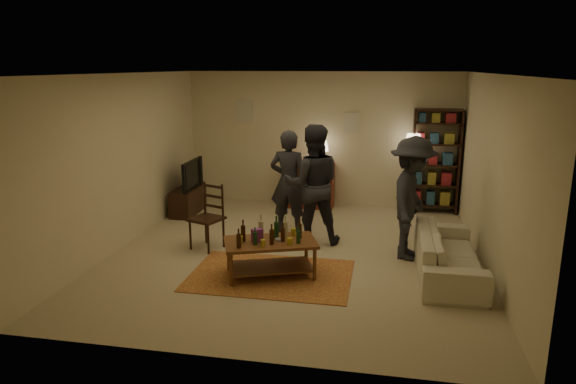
% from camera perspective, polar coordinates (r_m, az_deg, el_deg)
% --- Properties ---
extents(floor, '(6.00, 6.00, 0.00)m').
position_cam_1_polar(floor, '(7.95, 0.86, -6.82)').
color(floor, '#C6B793').
rests_on(floor, ground).
extents(room_shell, '(6.00, 6.00, 6.00)m').
position_cam_1_polar(room_shell, '(10.53, 0.21, 8.45)').
color(room_shell, beige).
rests_on(room_shell, ground).
extents(rug, '(2.20, 1.50, 0.01)m').
position_cam_1_polar(rug, '(7.16, -1.94, -9.22)').
color(rug, maroon).
rests_on(rug, ground).
extents(coffee_table, '(1.39, 1.06, 0.84)m').
position_cam_1_polar(coffee_table, '(7.00, -2.00, -6.00)').
color(coffee_table, brown).
rests_on(coffee_table, ground).
extents(dining_chair, '(0.59, 0.59, 1.04)m').
position_cam_1_polar(dining_chair, '(8.14, -8.77, -2.40)').
color(dining_chair, black).
rests_on(dining_chair, ground).
extents(tv_stand, '(0.40, 1.00, 1.06)m').
position_cam_1_polar(tv_stand, '(10.15, -11.06, -0.21)').
color(tv_stand, black).
rests_on(tv_stand, ground).
extents(dresser, '(1.00, 0.50, 1.36)m').
position_cam_1_polar(dresser, '(10.41, 2.40, 0.91)').
color(dresser, maroon).
rests_on(dresser, ground).
extents(bookshelf, '(0.90, 0.34, 2.02)m').
position_cam_1_polar(bookshelf, '(10.31, 16.04, 3.42)').
color(bookshelf, black).
rests_on(bookshelf, ground).
extents(floor_lamp, '(0.36, 0.36, 1.55)m').
position_cam_1_polar(floor_lamp, '(10.11, 13.72, 4.92)').
color(floor_lamp, black).
rests_on(floor_lamp, ground).
extents(sofa, '(0.81, 2.08, 0.61)m').
position_cam_1_polar(sofa, '(7.43, 17.39, -6.52)').
color(sofa, beige).
rests_on(sofa, ground).
extents(person_left, '(0.68, 0.47, 1.78)m').
position_cam_1_polar(person_left, '(8.67, 0.08, 1.08)').
color(person_left, '#23232A').
rests_on(person_left, ground).
extents(person_right, '(1.07, 0.91, 1.93)m').
position_cam_1_polar(person_right, '(8.19, 2.72, 0.83)').
color(person_right, '#232229').
rests_on(person_right, ground).
extents(person_by_sofa, '(0.91, 1.30, 1.83)m').
position_cam_1_polar(person_by_sofa, '(7.73, 13.60, -0.71)').
color(person_by_sofa, '#24252B').
rests_on(person_by_sofa, ground).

